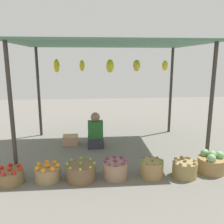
{
  "coord_description": "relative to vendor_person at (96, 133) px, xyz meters",
  "views": [
    {
      "loc": [
        -0.41,
        -5.1,
        1.95
      ],
      "look_at": [
        0.0,
        -0.56,
        0.95
      ],
      "focal_mm": 38.53,
      "sensor_mm": 36.0,
      "label": 1
    }
  ],
  "objects": [
    {
      "name": "basket_potatoes",
      "position": [
        1.47,
        -1.63,
        -0.16
      ],
      "size": [
        0.41,
        0.41,
        0.32
      ],
      "color": "#957F4A",
      "rests_on": "ground"
    },
    {
      "name": "basket_cabbages",
      "position": [
        2.0,
        -1.52,
        -0.13
      ],
      "size": [
        0.46,
        0.46,
        0.4
      ],
      "color": "olive",
      "rests_on": "ground"
    },
    {
      "name": "wooden_crate_near_vendor",
      "position": [
        -0.59,
        0.14,
        -0.19
      ],
      "size": [
        0.35,
        0.31,
        0.21
      ],
      "primitive_type": "cube",
      "color": "tan",
      "rests_on": "ground"
    },
    {
      "name": "basket_oranges",
      "position": [
        -0.82,
        -1.56,
        -0.17
      ],
      "size": [
        0.42,
        0.42,
        0.3
      ],
      "color": "#957C55",
      "rests_on": "ground"
    },
    {
      "name": "basket_limes",
      "position": [
        -0.28,
        -1.58,
        -0.16
      ],
      "size": [
        0.49,
        0.49,
        0.31
      ],
      "color": "brown",
      "rests_on": "ground"
    },
    {
      "name": "basket_red_tomatoes",
      "position": [
        -1.41,
        -1.6,
        -0.18
      ],
      "size": [
        0.42,
        0.42,
        0.28
      ],
      "color": "olive",
      "rests_on": "ground"
    },
    {
      "name": "vendor_person",
      "position": [
        0.0,
        0.0,
        0.0
      ],
      "size": [
        0.36,
        0.44,
        0.78
      ],
      "color": "#37313E",
      "rests_on": "ground"
    },
    {
      "name": "basket_green_chilies",
      "position": [
        0.92,
        -1.59,
        -0.16
      ],
      "size": [
        0.38,
        0.38,
        0.31
      ],
      "color": "#9C7B4C",
      "rests_on": "ground"
    },
    {
      "name": "market_stall_structure",
      "position": [
        0.32,
        -0.17,
        1.83
      ],
      "size": [
        3.74,
        2.48,
        2.28
      ],
      "color": "#38332D",
      "rests_on": "ground"
    },
    {
      "name": "ground_plane",
      "position": [
        0.31,
        -0.17,
        -0.3
      ],
      "size": [
        14.0,
        14.0,
        0.0
      ],
      "primitive_type": "plane",
      "color": "slate"
    },
    {
      "name": "basket_purple_onions",
      "position": [
        0.29,
        -1.57,
        -0.15
      ],
      "size": [
        0.42,
        0.42,
        0.34
      ],
      "color": "#98795D",
      "rests_on": "ground"
    }
  ]
}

